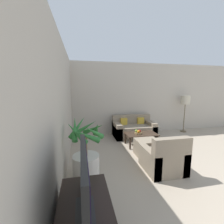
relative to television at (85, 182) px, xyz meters
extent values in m
cube|color=#BCB2A3|center=(3.05, 4.27, 0.46)|extent=(8.36, 0.06, 2.70)
cube|color=#BCB2A3|center=(-0.37, 1.14, 0.46)|extent=(0.06, 7.80, 2.70)
cube|color=black|center=(0.00, 0.00, -0.29)|extent=(0.18, 0.35, 0.02)
cube|color=black|center=(0.00, 0.00, 0.01)|extent=(0.05, 1.00, 0.59)
cube|color=black|center=(0.02, 0.00, 0.01)|extent=(0.01, 0.96, 0.55)
cylinder|color=beige|center=(0.05, 1.36, -0.63)|extent=(0.50, 0.50, 0.52)
cylinder|color=brown|center=(0.05, 1.36, -0.19)|extent=(0.06, 0.06, 0.35)
cone|color=#2D7533|center=(0.26, 1.36, 0.12)|extent=(0.10, 0.46, 0.37)
cone|color=#2D7533|center=(0.21, 1.52, 0.09)|extent=(0.42, 0.42, 0.30)
cone|color=#2D7533|center=(0.05, 1.58, 0.10)|extent=(0.48, 0.10, 0.33)
cone|color=#2D7533|center=(-0.08, 1.49, 0.14)|extent=(0.38, 0.38, 0.41)
cone|color=#2D7533|center=(-0.13, 1.36, 0.15)|extent=(0.10, 0.43, 0.42)
cone|color=#2D7533|center=(-0.09, 1.21, 0.11)|extent=(0.40, 0.40, 0.35)
cone|color=#2D7533|center=(0.05, 1.14, 0.08)|extent=(0.49, 0.10, 0.30)
cone|color=#2D7533|center=(0.20, 1.21, 0.11)|extent=(0.41, 0.41, 0.35)
cube|color=gray|center=(1.86, 3.71, -0.68)|extent=(1.47, 0.81, 0.42)
cube|color=gray|center=(1.86, 4.03, -0.30)|extent=(1.47, 0.16, 0.35)
cube|color=gray|center=(1.23, 3.71, -0.62)|extent=(0.20, 0.81, 0.54)
cube|color=gray|center=(2.50, 3.71, -0.62)|extent=(0.20, 0.81, 0.54)
cube|color=gold|center=(1.53, 3.91, -0.35)|extent=(0.24, 0.12, 0.24)
cube|color=gold|center=(2.19, 3.91, -0.35)|extent=(0.24, 0.12, 0.24)
cylinder|color=brown|center=(4.05, 3.90, -0.87)|extent=(0.24, 0.24, 0.03)
cylinder|color=brown|center=(4.05, 3.90, -0.31)|extent=(0.03, 0.03, 1.10)
cylinder|color=beige|center=(4.05, 3.90, 0.41)|extent=(0.34, 0.34, 0.33)
cylinder|color=#38281E|center=(1.35, 2.63, -0.71)|extent=(0.05, 0.05, 0.34)
cylinder|color=#38281E|center=(2.21, 2.63, -0.71)|extent=(0.05, 0.05, 0.34)
cylinder|color=#38281E|center=(1.35, 3.10, -0.71)|extent=(0.05, 0.05, 0.34)
cylinder|color=#38281E|center=(2.21, 3.10, -0.71)|extent=(0.05, 0.05, 0.34)
cube|color=#38281E|center=(1.78, 2.86, -0.53)|extent=(0.95, 0.56, 0.03)
cylinder|color=#997A4C|center=(1.68, 2.86, -0.49)|extent=(0.22, 0.22, 0.04)
sphere|color=red|center=(1.73, 2.87, -0.43)|extent=(0.08, 0.08, 0.08)
sphere|color=olive|center=(1.63, 2.88, -0.42)|extent=(0.08, 0.08, 0.08)
sphere|color=orange|center=(1.66, 2.80, -0.43)|extent=(0.08, 0.08, 0.08)
cube|color=gray|center=(1.67, 1.44, -0.69)|extent=(0.77, 0.77, 0.38)
cube|color=gray|center=(1.67, 1.13, -0.29)|extent=(0.77, 0.16, 0.43)
cube|color=gray|center=(1.36, 1.44, -0.64)|extent=(0.16, 0.77, 0.48)
cube|color=gray|center=(1.97, 1.44, -0.64)|extent=(0.16, 0.77, 0.48)
cube|color=gray|center=(1.66, 2.18, -0.68)|extent=(0.58, 0.48, 0.42)
camera|label=1|loc=(-0.01, -1.29, 0.85)|focal=24.00mm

